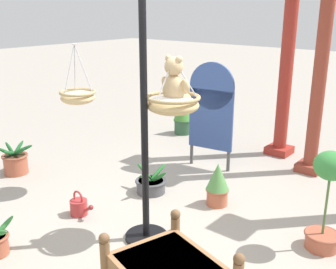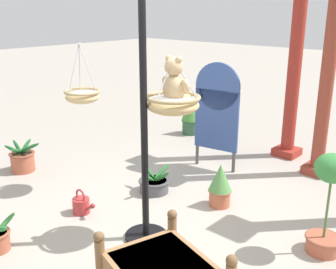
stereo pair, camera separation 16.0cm
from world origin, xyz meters
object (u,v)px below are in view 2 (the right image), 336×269
object	(u,v)px
greenhouse_pillar_right	(327,81)
watering_can	(82,205)
potted_plant_bushy_green	(191,114)
display_sign_board	(217,108)
display_pole_central	(145,170)
hanging_basket_with_teddy	(173,104)
potted_plant_trailing_ivy	(23,159)
potted_plant_tall_leafy	(328,201)
hanging_basket_left_high	(82,96)
greenhouse_pillar_far_back	(295,63)
teddy_bear	(175,83)
potted_plant_flowering_red	(220,185)
potted_plant_fern_front	(154,184)

from	to	relation	value
greenhouse_pillar_right	watering_can	bearing A→B (deg)	-117.50
potted_plant_bushy_green	display_sign_board	world-z (taller)	display_sign_board
display_pole_central	display_sign_board	distance (m)	2.16
greenhouse_pillar_right	watering_can	world-z (taller)	greenhouse_pillar_right
hanging_basket_with_teddy	potted_plant_trailing_ivy	size ratio (longest dim) A/B	1.12
greenhouse_pillar_right	potted_plant_tall_leafy	xyz separation A→B (m)	(0.85, -1.89, -0.80)
potted_plant_tall_leafy	hanging_basket_left_high	bearing A→B (deg)	-167.81
potted_plant_bushy_green	watering_can	bearing A→B (deg)	-72.83
greenhouse_pillar_far_back	potted_plant_bushy_green	size ratio (longest dim) A/B	4.12
display_pole_central	teddy_bear	bearing A→B (deg)	61.17
display_pole_central	hanging_basket_left_high	xyz separation A→B (m)	(-1.44, 0.35, 0.50)
teddy_bear	watering_can	xyz separation A→B (m)	(-1.09, -0.40, -1.52)
display_pole_central	display_sign_board	world-z (taller)	display_pole_central
potted_plant_flowering_red	watering_can	xyz separation A→B (m)	(-1.09, -1.24, -0.17)
display_pole_central	display_sign_board	xyz separation A→B (m)	(-0.60, 2.06, 0.17)
potted_plant_bushy_green	display_sign_board	xyz separation A→B (m)	(1.35, -1.10, 0.55)
hanging_basket_with_teddy	potted_plant_bushy_green	xyz separation A→B (m)	(-2.10, 2.92, -1.04)
display_sign_board	potted_plant_tall_leafy	bearing A→B (deg)	-27.51
potted_plant_fern_front	potted_plant_flowering_red	distance (m)	0.91
potted_plant_tall_leafy	potted_plant_trailing_ivy	world-z (taller)	potted_plant_tall_leafy
display_pole_central	potted_plant_tall_leafy	world-z (taller)	display_pole_central
hanging_basket_left_high	potted_plant_flowering_red	world-z (taller)	hanging_basket_left_high
teddy_bear	potted_plant_tall_leafy	xyz separation A→B (m)	(1.33, 0.71, -1.07)
hanging_basket_left_high	potted_plant_fern_front	bearing A→B (deg)	34.25
potted_plant_bushy_green	potted_plant_trailing_ivy	bearing A→B (deg)	-102.32
greenhouse_pillar_right	display_sign_board	xyz separation A→B (m)	(-1.23, -0.81, -0.42)
potted_plant_bushy_green	watering_can	size ratio (longest dim) A/B	2.14
hanging_basket_left_high	potted_plant_flowering_red	bearing A→B (deg)	25.42
watering_can	potted_plant_flowering_red	bearing A→B (deg)	48.54
hanging_basket_with_teddy	potted_plant_flowering_red	world-z (taller)	hanging_basket_with_teddy
potted_plant_flowering_red	potted_plant_trailing_ivy	distance (m)	2.97
potted_plant_tall_leafy	watering_can	distance (m)	2.70
hanging_basket_left_high	potted_plant_fern_front	world-z (taller)	hanging_basket_left_high
display_sign_board	hanging_basket_with_teddy	bearing A→B (deg)	-67.49
greenhouse_pillar_far_back	potted_plant_flowering_red	size ratio (longest dim) A/B	5.75
potted_plant_flowering_red	display_pole_central	bearing A→B (deg)	-97.94
display_pole_central	hanging_basket_with_teddy	xyz separation A→B (m)	(0.15, 0.25, 0.66)
display_pole_central	watering_can	distance (m)	1.15
potted_plant_flowering_red	greenhouse_pillar_right	bearing A→B (deg)	75.10
display_pole_central	display_sign_board	bearing A→B (deg)	106.26
hanging_basket_left_high	display_sign_board	xyz separation A→B (m)	(0.84, 1.71, -0.33)
teddy_bear	potted_plant_fern_front	size ratio (longest dim) A/B	0.84
display_sign_board	greenhouse_pillar_right	bearing A→B (deg)	33.38
hanging_basket_left_high	potted_plant_bushy_green	world-z (taller)	hanging_basket_left_high
potted_plant_bushy_green	hanging_basket_with_teddy	bearing A→B (deg)	-54.18
display_pole_central	greenhouse_pillar_far_back	size ratio (longest dim) A/B	0.79
potted_plant_bushy_green	display_sign_board	size ratio (longest dim) A/B	0.47
hanging_basket_with_teddy	teddy_bear	size ratio (longest dim) A/B	1.17
hanging_basket_with_teddy	hanging_basket_left_high	bearing A→B (deg)	176.42
potted_plant_tall_leafy	potted_plant_bushy_green	world-z (taller)	potted_plant_tall_leafy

